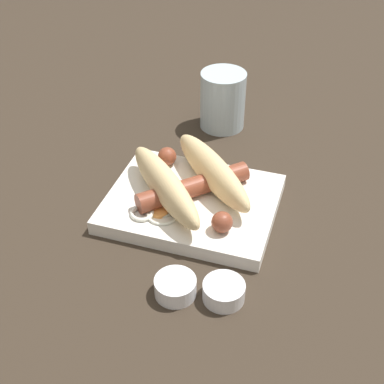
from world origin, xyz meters
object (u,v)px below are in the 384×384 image
Objects in this scene: condiment_cup_near at (175,288)px; condiment_cup_far at (224,292)px; food_tray at (192,203)px; sausage at (192,187)px; drink_glass at (223,100)px; bread_roll at (189,178)px.

condiment_cup_near and condiment_cup_far have the same top height.
food_tray is 0.17m from condiment_cup_far.
sausage is 2.91× the size of condiment_cup_far.
food_tray is 0.16m from condiment_cup_near.
condiment_cup_near is 1.00× the size of condiment_cup_far.
food_tray is 1.59× the size of sausage.
drink_glass is at bearing -74.48° from condiment_cup_far.
bread_roll is 4.28× the size of condiment_cup_near.
condiment_cup_near is 0.51× the size of drink_glass.
sausage is 0.16m from condiment_cup_near.
drink_glass is (0.02, -0.23, 0.01)m from sausage.
condiment_cup_far is 0.39m from drink_glass.
drink_glass reaches higher than condiment_cup_far.
food_tray is 1.08× the size of bread_roll.
bread_roll reaches higher than sausage.
condiment_cup_near is (-0.04, 0.16, -0.04)m from bread_roll.
food_tray is at bearing 126.08° from bread_roll.
drink_glass is (0.05, -0.39, 0.04)m from condiment_cup_near.
food_tray is at bearing 102.62° from sausage.
condiment_cup_near is at bearing 100.63° from sausage.
condiment_cup_near is (-0.03, 0.15, -0.00)m from food_tray.
food_tray is 0.04m from bread_roll.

